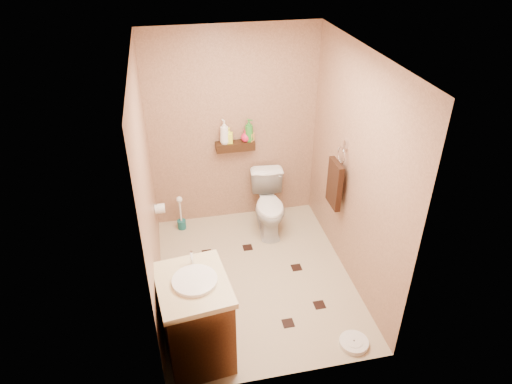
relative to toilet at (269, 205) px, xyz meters
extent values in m
plane|color=tan|center=(-0.35, -0.83, -0.36)|extent=(2.50, 2.50, 0.00)
cube|color=#AA7C61|center=(-0.35, 0.42, 0.84)|extent=(2.00, 0.04, 2.40)
cube|color=#AA7C61|center=(-0.35, -2.08, 0.84)|extent=(2.00, 0.04, 2.40)
cube|color=#AA7C61|center=(-1.35, -0.83, 0.84)|extent=(0.04, 2.50, 2.40)
cube|color=#AA7C61|center=(0.65, -0.83, 0.84)|extent=(0.04, 2.50, 2.40)
cube|color=white|center=(-0.35, -0.83, 2.04)|extent=(2.00, 2.50, 0.02)
cube|color=#351E0E|center=(-0.35, 0.34, 0.66)|extent=(0.46, 0.14, 0.10)
cube|color=black|center=(-0.69, -0.99, -0.35)|extent=(0.11, 0.11, 0.01)
cube|color=black|center=(0.13, -0.77, -0.35)|extent=(0.11, 0.11, 0.01)
cube|color=black|center=(-0.17, -1.53, -0.35)|extent=(0.11, 0.11, 0.01)
cube|color=black|center=(-0.82, -0.31, -0.35)|extent=(0.11, 0.11, 0.01)
cube|color=black|center=(0.20, -1.37, -0.35)|extent=(0.11, 0.11, 0.01)
cube|color=black|center=(-0.33, -0.31, -0.35)|extent=(0.11, 0.11, 0.01)
imported|color=white|center=(0.00, 0.00, 0.00)|extent=(0.46, 0.74, 0.71)
cube|color=brown|center=(-1.05, -1.69, 0.04)|extent=(0.60, 0.71, 0.79)
cube|color=beige|center=(-1.05, -1.69, 0.46)|extent=(0.65, 0.76, 0.05)
cylinder|color=white|center=(-1.03, -1.69, 0.49)|extent=(0.37, 0.37, 0.05)
cylinder|color=silver|center=(-1.03, -1.47, 0.56)|extent=(0.03, 0.03, 0.12)
cylinder|color=white|center=(0.35, -1.90, -0.33)|extent=(0.34, 0.34, 0.05)
cylinder|color=white|center=(0.35, -1.90, -0.31)|extent=(0.16, 0.16, 0.01)
cylinder|color=#175D5F|center=(-1.06, 0.24, -0.30)|extent=(0.11, 0.11, 0.12)
cylinder|color=white|center=(-1.06, 0.24, -0.09)|extent=(0.02, 0.02, 0.33)
sphere|color=white|center=(-1.06, 0.24, 0.07)|extent=(0.08, 0.08, 0.08)
cube|color=silver|center=(0.64, -0.58, 1.02)|extent=(0.03, 0.06, 0.08)
torus|color=silver|center=(0.60, -0.58, 0.90)|extent=(0.02, 0.19, 0.19)
cube|color=#321C0F|center=(0.56, -0.58, 0.56)|extent=(0.06, 0.30, 0.52)
cylinder|color=white|center=(-1.29, -0.18, 0.24)|extent=(0.11, 0.11, 0.11)
cylinder|color=silver|center=(-1.33, -0.18, 0.30)|extent=(0.04, 0.02, 0.02)
imported|color=white|center=(-0.47, 0.34, 0.86)|extent=(0.14, 0.14, 0.29)
imported|color=#F4FF35|center=(-0.41, 0.34, 0.80)|extent=(0.10, 0.10, 0.18)
imported|color=#E81B49|center=(-0.22, 0.34, 0.78)|extent=(0.16, 0.16, 0.14)
imported|color=#2F852C|center=(-0.18, 0.34, 0.85)|extent=(0.15, 0.15, 0.28)
imported|color=#EEAF4F|center=(-0.16, 0.34, 0.79)|extent=(0.10, 0.10, 0.15)
camera|label=1|loc=(-1.11, -4.47, 3.03)|focal=32.00mm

